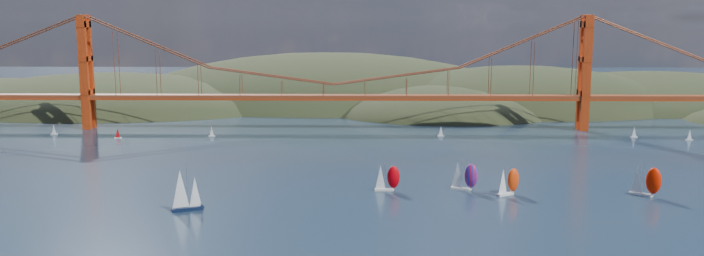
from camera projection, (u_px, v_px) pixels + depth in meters
name	position (u px, v px, depth m)	size (l,w,h in m)	color
ground	(300.00, 256.00, 156.38)	(1200.00, 1200.00, 0.00)	black
headlands	(412.00, 124.00, 432.25)	(725.00, 225.00, 96.00)	black
bridge	(330.00, 63.00, 328.93)	(552.00, 12.00, 55.00)	maroon
sloop_navy	(185.00, 191.00, 192.13)	(8.94, 6.73, 13.07)	black
racer_0	(387.00, 178.00, 214.38)	(7.89, 3.22, 9.07)	silver
racer_1	(508.00, 181.00, 209.33)	(8.15, 6.47, 9.28)	white
racer_2	(645.00, 180.00, 208.16)	(8.99, 7.68, 10.42)	white
racer_rwb	(464.00, 176.00, 215.54)	(8.73, 5.88, 9.77)	white
distant_boat_1	(54.00, 129.00, 317.85)	(3.00, 2.00, 4.70)	silver
distant_boat_2	(118.00, 133.00, 307.76)	(3.00, 2.00, 4.70)	silver
distant_boat_3	(212.00, 131.00, 312.57)	(3.00, 2.00, 4.70)	silver
distant_boat_4	(634.00, 132.00, 310.25)	(3.00, 2.00, 4.70)	silver
distant_boat_5	(690.00, 135.00, 303.28)	(3.00, 2.00, 4.70)	silver
distant_boat_8	(441.00, 131.00, 313.15)	(3.00, 2.00, 4.70)	silver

